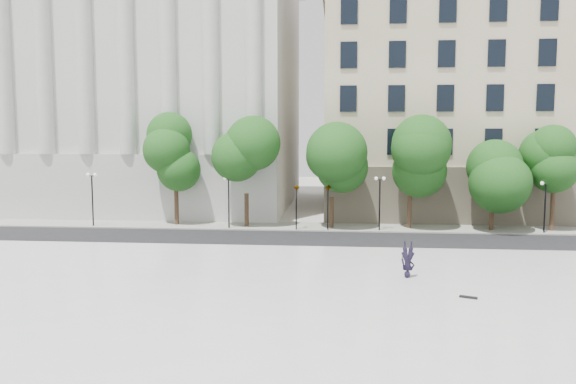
% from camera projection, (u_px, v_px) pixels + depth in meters
% --- Properties ---
extents(ground, '(160.00, 160.00, 0.00)m').
position_uv_depth(ground, '(257.00, 324.00, 22.90)').
color(ground, '#BBB9B1').
rests_on(ground, ground).
extents(plaza, '(44.00, 22.00, 0.45)m').
position_uv_depth(plaza, '(266.00, 297.00, 25.85)').
color(plaza, white).
rests_on(plaza, ground).
extents(street, '(60.00, 8.00, 0.02)m').
position_uv_depth(street, '(293.00, 241.00, 40.73)').
color(street, black).
rests_on(street, ground).
extents(far_sidewalk, '(60.00, 4.00, 0.12)m').
position_uv_depth(far_sidewalk, '(299.00, 227.00, 46.67)').
color(far_sidewalk, gray).
rests_on(far_sidewalk, ground).
extents(building_west, '(31.50, 27.65, 25.60)m').
position_uv_depth(building_west, '(154.00, 87.00, 61.33)').
color(building_west, beige).
rests_on(building_west, ground).
extents(building_east, '(36.00, 26.15, 23.00)m').
position_uv_depth(building_east, '(500.00, 101.00, 58.51)').
color(building_east, beige).
rests_on(building_east, ground).
extents(traffic_light_west, '(0.99, 1.72, 4.19)m').
position_uv_depth(traffic_light_west, '(296.00, 185.00, 44.63)').
color(traffic_light_west, black).
rests_on(traffic_light_west, ground).
extents(traffic_light_east, '(0.97, 1.93, 4.26)m').
position_uv_depth(traffic_light_east, '(328.00, 185.00, 44.39)').
color(traffic_light_east, black).
rests_on(traffic_light_east, ground).
extents(person_lying, '(0.76, 1.91, 0.51)m').
position_uv_depth(person_lying, '(408.00, 273.00, 28.54)').
color(person_lying, black).
rests_on(person_lying, plaza).
extents(skateboard, '(0.80, 0.49, 0.08)m').
position_uv_depth(skateboard, '(468.00, 297.00, 24.97)').
color(skateboard, black).
rests_on(skateboard, plaza).
extents(street_trees, '(34.17, 4.55, 7.80)m').
position_uv_depth(street_trees, '(361.00, 165.00, 45.40)').
color(street_trees, '#382619').
rests_on(street_trees, ground).
extents(lamp_posts, '(37.19, 0.28, 4.54)m').
position_uv_depth(lamp_posts, '(304.00, 194.00, 44.94)').
color(lamp_posts, black).
rests_on(lamp_posts, ground).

